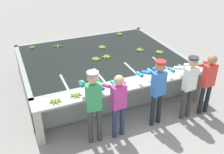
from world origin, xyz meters
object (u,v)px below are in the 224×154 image
banana_bunch_floating_1 (96,59)px  banana_bunch_floating_2 (119,34)px  worker_2 (157,87)px  banana_bunch_floating_4 (58,46)px  knife_1 (115,86)px  banana_bunch_ledge_1 (76,95)px  worker_3 (189,82)px  banana_bunch_floating_7 (102,47)px  banana_bunch_floating_3 (140,50)px  worker_0 (93,100)px  banana_bunch_ledge_0 (55,101)px  worker_1 (118,101)px  worker_4 (207,79)px  banana_bunch_floating_6 (160,52)px  knife_0 (127,82)px  banana_bunch_floating_0 (32,47)px  banana_bunch_floating_5 (107,57)px

banana_bunch_floating_1 → banana_bunch_floating_2: (1.48, 1.61, 0.00)m
worker_2 → banana_bunch_floating_4: size_ratio=6.03×
knife_1 → banana_bunch_floating_2: bearing=63.8°
banana_bunch_floating_1 → banana_bunch_ledge_1: 1.94m
worker_3 → banana_bunch_floating_7: size_ratio=5.98×
banana_bunch_floating_2 → banana_bunch_floating_3: same height
worker_0 → knife_1: size_ratio=5.06×
banana_bunch_floating_2 → banana_bunch_ledge_0: bearing=-132.6°
worker_0 → worker_1: (0.54, -0.03, -0.14)m
worker_4 → knife_1: (-2.18, 0.65, -0.04)m
banana_bunch_ledge_0 → banana_bunch_floating_6: bearing=21.5°
banana_bunch_floating_6 → worker_1: bearing=-140.0°
knife_0 → worker_4: bearing=-20.6°
banana_bunch_floating_7 → banana_bunch_floating_0: bearing=157.1°
worker_4 → banana_bunch_floating_6: (-0.14, 1.94, -0.04)m
banana_bunch_floating_3 → banana_bunch_ledge_1: bearing=-146.3°
banana_bunch_floating_4 → banana_bunch_floating_7: bearing=-26.9°
banana_bunch_ledge_0 → knife_0: bearing=4.1°
worker_2 → knife_1: size_ratio=4.89×
banana_bunch_floating_0 → banana_bunch_floating_3: bearing=-26.5°
worker_0 → banana_bunch_floating_7: bearing=65.5°
banana_bunch_floating_4 → knife_1: 3.06m
banana_bunch_floating_2 → worker_1: bearing=-115.1°
banana_bunch_floating_4 → banana_bunch_floating_3: bearing=-29.8°
banana_bunch_floating_4 → worker_2: bearing=-66.9°
worker_3 → knife_0: 1.47m
banana_bunch_floating_4 → banana_bunch_ledge_0: 3.15m
banana_bunch_floating_1 → knife_0: size_ratio=0.80×
banana_bunch_floating_5 → knife_1: banana_bunch_floating_5 is taller
worker_1 → knife_0: bearing=50.2°
banana_bunch_floating_3 → banana_bunch_ledge_1: banana_bunch_ledge_1 is taller
worker_0 → banana_bunch_ledge_0: bearing=145.8°
banana_bunch_floating_0 → banana_bunch_floating_7: same height
worker_4 → banana_bunch_floating_1: 3.07m
worker_3 → worker_4: size_ratio=1.02×
worker_2 → banana_bunch_floating_7: size_ratio=6.07×
banana_bunch_floating_1 → worker_3: bearing=-55.4°
banana_bunch_floating_5 → knife_0: 1.57m
knife_0 → knife_1: bearing=-172.0°
banana_bunch_floating_0 → banana_bunch_ledge_1: size_ratio=0.98×
banana_bunch_floating_0 → banana_bunch_ledge_1: banana_bunch_ledge_1 is taller
worker_4 → banana_bunch_floating_0: 5.30m
banana_bunch_floating_0 → banana_bunch_floating_6: bearing=-28.5°
worker_2 → banana_bunch_floating_1: size_ratio=6.06×
worker_4 → banana_bunch_ledge_0: bearing=171.1°
worker_0 → banana_bunch_floating_7: worker_0 is taller
banana_bunch_floating_5 → banana_bunch_ledge_1: 2.16m
worker_1 → banana_bunch_floating_0: bearing=108.5°
worker_3 → banana_bunch_floating_0: size_ratio=6.11×
worker_4 → banana_bunch_floating_5: 2.86m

